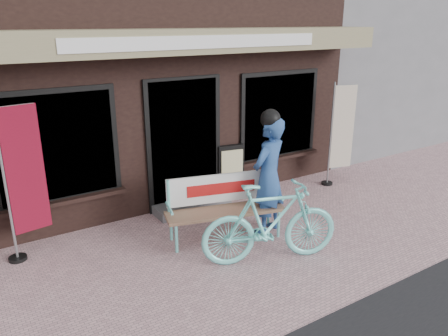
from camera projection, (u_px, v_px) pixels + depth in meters
ground at (253, 254)px, 5.98m from camera, size 70.00×70.00×0.00m
storefront at (115, 23)px, 9.00m from camera, size 7.00×6.77×6.00m
neighbor_right_near at (371, 28)px, 13.79m from camera, size 10.00×7.00×5.60m
bench at (223, 202)px, 6.32m from camera, size 1.77×0.85×0.93m
person at (269, 174)px, 6.33m from camera, size 0.76×0.63×1.88m
bicycle at (270, 223)px, 5.65m from camera, size 1.90×1.09×1.10m
nobori_red at (23, 179)px, 5.62m from camera, size 0.63×0.27×2.12m
nobori_cream at (340, 133)px, 8.25m from camera, size 0.59×0.28×1.98m
menu_stand at (231, 170)px, 7.80m from camera, size 0.49×0.18×0.96m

